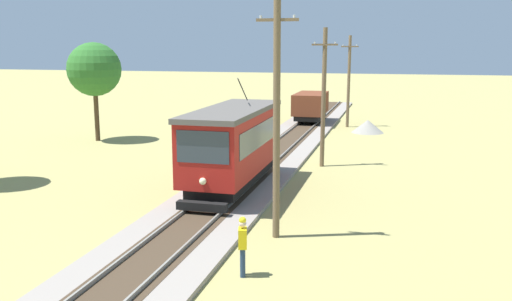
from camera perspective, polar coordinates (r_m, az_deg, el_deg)
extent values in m
cube|color=maroon|center=(24.76, -2.37, 0.91)|extent=(2.50, 8.00, 2.60)
cube|color=#56514C|center=(24.56, -2.40, 4.15)|extent=(2.60, 8.32, 0.22)
cube|color=black|center=(25.08, -2.35, -2.65)|extent=(2.10, 7.04, 0.44)
cube|color=#2D3842|center=(20.93, -5.55, 0.34)|extent=(2.10, 0.03, 1.25)
cube|color=#2D3842|center=(24.37, 0.46, 1.63)|extent=(0.02, 6.72, 1.04)
sphere|color=#F4EAB2|center=(21.16, -5.53, -3.19)|extent=(0.28, 0.28, 0.28)
cylinder|color=black|center=(26.01, -1.39, 6.32)|extent=(0.05, 1.67, 1.19)
cube|color=black|center=(21.29, -5.61, -5.76)|extent=(2.00, 0.36, 0.32)
cylinder|color=black|center=(23.01, -3.95, -3.90)|extent=(1.54, 0.80, 0.80)
cylinder|color=black|center=(27.18, -0.99, -1.59)|extent=(1.54, 0.80, 0.80)
cube|color=brown|center=(46.77, 5.67, 4.89)|extent=(2.40, 5.20, 1.70)
cube|color=black|center=(46.90, 5.65, 3.58)|extent=(2.02, 4.78, 0.38)
cylinder|color=black|center=(45.37, 5.34, 3.35)|extent=(1.54, 0.76, 0.76)
cylinder|color=black|center=(48.43, 5.93, 3.80)|extent=(1.54, 0.76, 0.76)
cylinder|color=brown|center=(18.41, 2.15, 3.42)|extent=(0.24, 0.29, 8.37)
cube|color=brown|center=(18.28, 2.22, 13.36)|extent=(1.40, 0.10, 0.10)
cylinder|color=silver|center=(18.40, 0.50, 13.66)|extent=(0.08, 0.08, 0.10)
cylinder|color=silver|center=(18.17, 3.97, 13.67)|extent=(0.08, 0.08, 0.10)
cylinder|color=brown|center=(30.19, 7.01, 5.40)|extent=(0.24, 0.52, 7.51)
cube|color=brown|center=(30.06, 7.13, 10.82)|extent=(1.40, 0.10, 0.10)
cylinder|color=silver|center=(30.14, 6.08, 11.03)|extent=(0.08, 0.08, 0.10)
cylinder|color=silver|center=(30.00, 8.20, 10.98)|extent=(0.08, 0.08, 0.10)
cylinder|color=brown|center=(45.52, 9.57, 7.04)|extent=(0.24, 0.55, 7.36)
cube|color=brown|center=(45.43, 9.68, 10.56)|extent=(1.40, 0.10, 0.10)
cylinder|color=silver|center=(45.48, 8.98, 10.70)|extent=(0.08, 0.08, 0.10)
cylinder|color=silver|center=(45.39, 10.39, 10.66)|extent=(0.08, 0.08, 0.10)
cone|color=gray|center=(42.96, 11.47, 2.47)|extent=(2.45, 2.45, 0.98)
cylinder|color=navy|center=(16.09, -1.39, -11.55)|extent=(0.15, 0.15, 0.86)
cylinder|color=navy|center=(16.24, -1.38, -11.34)|extent=(0.15, 0.15, 0.86)
cube|color=yellow|center=(15.91, -1.40, -9.04)|extent=(0.33, 0.43, 0.58)
sphere|color=beige|center=(15.77, -1.40, -7.57)|extent=(0.22, 0.22, 0.22)
sphere|color=yellow|center=(15.74, -1.40, -7.23)|extent=(0.21, 0.21, 0.21)
cylinder|color=#4C3823|center=(39.93, -16.16, 3.53)|extent=(0.32, 0.32, 3.58)
sphere|color=#2D6B28|center=(39.67, -16.40, 8.06)|extent=(3.67, 3.67, 3.67)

